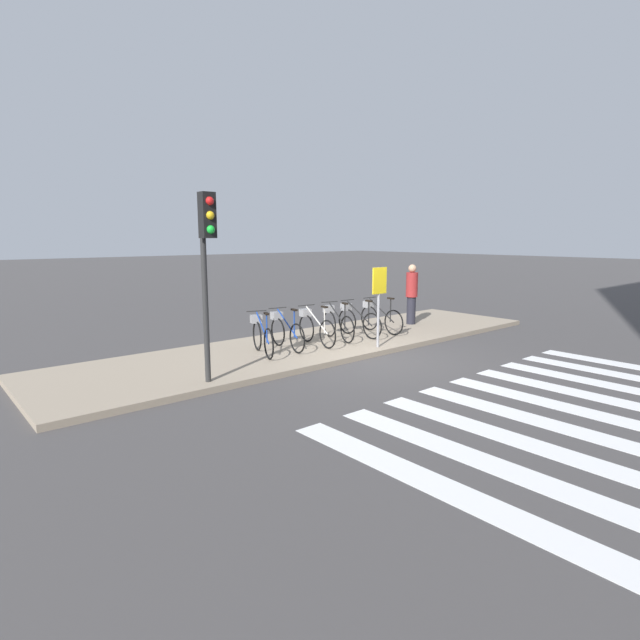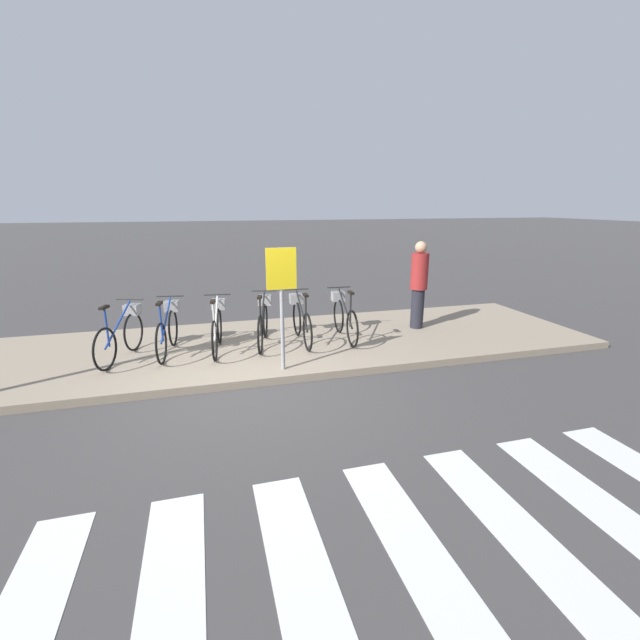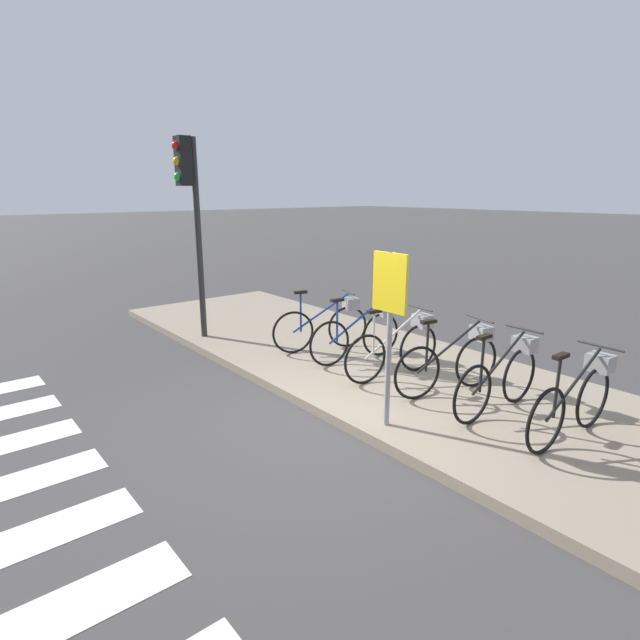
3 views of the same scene
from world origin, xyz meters
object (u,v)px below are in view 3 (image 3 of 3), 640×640
(parked_bicycle_2, at_px, (398,345))
(parked_bicycle_4, at_px, (503,375))
(parked_bicycle_0, at_px, (327,323))
(sign_post, at_px, (389,310))
(traffic_light, at_px, (189,196))
(parked_bicycle_5, at_px, (577,397))
(parked_bicycle_1, at_px, (361,331))
(parked_bicycle_3, at_px, (454,359))

(parked_bicycle_2, height_order, parked_bicycle_4, same)
(parked_bicycle_0, height_order, sign_post, sign_post)
(traffic_light, bearing_deg, parked_bicycle_5, 13.06)
(parked_bicycle_1, relative_size, parked_bicycle_2, 1.00)
(parked_bicycle_3, bearing_deg, sign_post, -85.33)
(parked_bicycle_4, distance_m, traffic_light, 5.44)
(parked_bicycle_0, bearing_deg, parked_bicycle_5, 0.94)
(parked_bicycle_1, xyz_separation_m, parked_bicycle_4, (2.29, -0.01, 0.00))
(parked_bicycle_0, bearing_deg, sign_post, -26.62)
(parked_bicycle_0, distance_m, traffic_light, 2.99)
(traffic_light, distance_m, sign_post, 4.47)
(parked_bicycle_2, relative_size, sign_post, 0.85)
(parked_bicycle_4, bearing_deg, parked_bicycle_2, -176.95)
(parked_bicycle_3, relative_size, traffic_light, 0.47)
(parked_bicycle_2, distance_m, traffic_light, 4.12)
(parked_bicycle_4, bearing_deg, parked_bicycle_3, 176.75)
(parked_bicycle_3, bearing_deg, parked_bicycle_1, -178.82)
(parked_bicycle_3, relative_size, parked_bicycle_5, 0.98)
(parked_bicycle_2, height_order, traffic_light, traffic_light)
(parked_bicycle_4, height_order, sign_post, sign_post)
(parked_bicycle_5, bearing_deg, parked_bicycle_3, 178.21)
(parked_bicycle_4, bearing_deg, parked_bicycle_0, -178.64)
(parked_bicycle_2, relative_size, parked_bicycle_5, 0.99)
(parked_bicycle_5, height_order, traffic_light, traffic_light)
(parked_bicycle_3, height_order, parked_bicycle_4, same)
(parked_bicycle_3, bearing_deg, parked_bicycle_4, -3.25)
(sign_post, bearing_deg, parked_bicycle_1, 143.12)
(traffic_light, relative_size, sign_post, 1.76)
(parked_bicycle_0, height_order, parked_bicycle_4, same)
(parked_bicycle_1, distance_m, parked_bicycle_4, 2.29)
(parked_bicycle_4, bearing_deg, parked_bicycle_1, 179.86)
(parked_bicycle_2, bearing_deg, parked_bicycle_0, 179.69)
(parked_bicycle_2, bearing_deg, parked_bicycle_3, 8.30)
(parked_bicycle_1, relative_size, parked_bicycle_5, 0.99)
(parked_bicycle_1, bearing_deg, parked_bicycle_3, 1.18)
(parked_bicycle_1, relative_size, traffic_light, 0.48)
(parked_bicycle_0, relative_size, parked_bicycle_4, 0.96)
(parked_bicycle_3, bearing_deg, traffic_light, -161.97)
(traffic_light, bearing_deg, parked_bicycle_3, 18.03)
(parked_bicycle_0, bearing_deg, parked_bicycle_1, 6.25)
(traffic_light, bearing_deg, parked_bicycle_4, 15.25)
(parked_bicycle_3, relative_size, parked_bicycle_4, 0.98)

